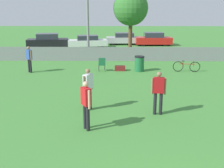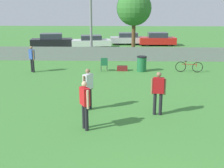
% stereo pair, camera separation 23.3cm
% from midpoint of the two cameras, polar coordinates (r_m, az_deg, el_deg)
% --- Properties ---
extents(fence_backline, '(23.43, 0.07, 1.21)m').
position_cam_midpoint_polar(fence_backline, '(22.05, 3.84, 6.08)').
color(fence_backline, gray).
rests_on(fence_backline, ground_plane).
extents(tree_near_pole, '(2.90, 2.90, 5.46)m').
position_cam_midpoint_polar(tree_near_pole, '(24.17, 3.54, 15.07)').
color(tree_near_pole, brown).
rests_on(tree_near_pole, ground_plane).
extents(player_thrower_red, '(0.40, 0.50, 1.72)m').
position_cam_midpoint_polar(player_thrower_red, '(9.53, -5.98, -3.68)').
color(player_thrower_red, black).
rests_on(player_thrower_red, ground_plane).
extents(player_defender_red, '(0.57, 0.26, 1.72)m').
position_cam_midpoint_polar(player_defender_red, '(10.96, 8.83, -1.23)').
color(player_defender_red, black).
rests_on(player_defender_red, ground_plane).
extents(player_receiver_white, '(0.41, 0.49, 1.72)m').
position_cam_midpoint_polar(player_receiver_white, '(11.39, -5.46, -0.48)').
color(player_receiver_white, black).
rests_on(player_receiver_white, ground_plane).
extents(spectator_in_blue, '(0.43, 0.43, 1.70)m').
position_cam_midpoint_polar(spectator_in_blue, '(18.80, -16.81, 5.16)').
color(spectator_in_blue, black).
rests_on(spectator_in_blue, ground_plane).
extents(folding_chair_sideline, '(0.50, 0.50, 0.91)m').
position_cam_midpoint_polar(folding_chair_sideline, '(18.44, -2.43, 4.16)').
color(folding_chair_sideline, '#333338').
rests_on(folding_chair_sideline, ground_plane).
extents(bicycle_sideline, '(1.74, 0.44, 0.73)m').
position_cam_midpoint_polar(bicycle_sideline, '(18.93, 14.56, 3.47)').
color(bicycle_sideline, black).
rests_on(bicycle_sideline, ground_plane).
extents(trash_bin, '(0.64, 0.64, 1.01)m').
position_cam_midpoint_polar(trash_bin, '(18.55, 5.22, 4.15)').
color(trash_bin, '#1E6638').
rests_on(trash_bin, ground_plane).
extents(gear_bag_sideline, '(0.70, 0.39, 0.34)m').
position_cam_midpoint_polar(gear_bag_sideline, '(18.72, 1.27, 3.22)').
color(gear_bag_sideline, maroon).
rests_on(gear_bag_sideline, ground_plane).
extents(parked_car_dark, '(4.44, 2.47, 1.47)m').
position_cam_midpoint_polar(parked_car_dark, '(30.20, -13.13, 8.51)').
color(parked_car_dark, black).
rests_on(parked_car_dark, ground_plane).
extents(parked_car_white, '(4.25, 2.40, 1.29)m').
position_cam_midpoint_polar(parked_car_white, '(29.49, -5.24, 8.59)').
color(parked_car_white, black).
rests_on(parked_car_white, ground_plane).
extents(parked_car_silver, '(4.08, 1.88, 1.30)m').
position_cam_midpoint_polar(parked_car_silver, '(32.10, 2.28, 9.19)').
color(parked_car_silver, black).
rests_on(parked_car_silver, ground_plane).
extents(parked_car_red, '(3.98, 1.90, 1.41)m').
position_cam_midpoint_polar(parked_car_red, '(31.65, 8.20, 9.01)').
color(parked_car_red, black).
rests_on(parked_car_red, ground_plane).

